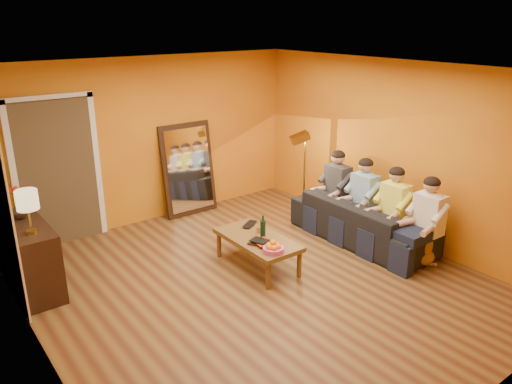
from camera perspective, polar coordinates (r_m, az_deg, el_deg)
room_shell at (r=6.07m, az=-1.89°, el=1.68°), size 5.00×5.50×2.60m
doorway_recess at (r=7.71m, az=-21.97°, el=2.19°), size 1.06×0.30×2.10m
door_jamb_left at (r=7.48m, az=-25.87°, el=1.13°), size 0.08×0.06×2.20m
door_jamb_right at (r=7.75m, az=-17.70°, el=2.79°), size 0.08×0.06×2.20m
door_header at (r=7.37m, az=-22.75°, el=9.93°), size 1.22×0.06×0.08m
mirror_frame at (r=8.34m, az=-7.77°, el=2.61°), size 0.92×0.27×1.51m
mirror_glass at (r=8.31m, az=-7.63°, el=2.55°), size 0.78×0.21×1.35m
sideboard at (r=6.60m, az=-24.33°, el=-6.83°), size 0.44×1.18×0.85m
table_lamp at (r=6.07m, az=-24.53°, el=-2.11°), size 0.24×0.24×0.51m
sofa at (r=7.50m, az=12.02°, el=-3.17°), size 2.20×0.86×0.64m
coffee_table at (r=6.64m, az=0.17°, el=-6.87°), size 0.63×1.22×0.42m
floor_lamp at (r=8.02m, az=5.53°, el=1.71°), size 0.37×0.34×1.44m
dog at (r=7.04m, az=17.95°, el=-5.16°), size 0.40×0.59×0.66m
person_far_left at (r=6.94m, az=19.09°, el=-3.16°), size 0.70×0.44×1.22m
person_mid_left at (r=7.23m, az=15.52°, el=-1.87°), size 0.70×0.44×1.22m
person_mid_right at (r=7.55m, az=12.25°, el=-0.68°), size 0.70×0.44×1.22m
person_far_right at (r=7.89m, az=9.26°, el=0.41°), size 0.70×0.44×1.22m
fruit_bowl at (r=6.14m, az=1.98°, el=-6.17°), size 0.26×0.26×0.16m
wine_bottle at (r=6.47m, az=0.79°, el=-4.01°), size 0.07×0.07×0.31m
tumbler at (r=6.68m, az=0.37°, el=-4.29°), size 0.11×0.11×0.08m
laptop at (r=6.89m, az=-0.40°, el=-3.79°), size 0.35×0.32×0.02m
book_lower at (r=6.30m, az=-0.03°, el=-6.14°), size 0.28×0.30×0.02m
book_mid at (r=6.30m, az=-0.01°, el=-5.92°), size 0.23×0.28×0.02m
book_upper at (r=6.27m, az=0.02°, el=-5.84°), size 0.23×0.26×0.02m
vase at (r=6.63m, az=-25.48°, el=-1.89°), size 0.20×0.20×0.21m
flowers at (r=6.56m, az=-25.76°, el=-0.05°), size 0.17×0.17×0.42m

